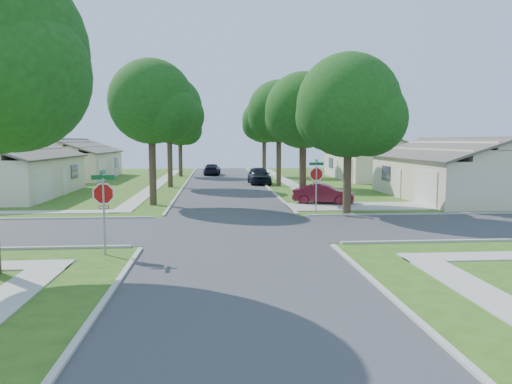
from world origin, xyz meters
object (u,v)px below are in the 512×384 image
object	(u,v)px
car_curb_west	(212,169)
stop_sign_sw	(104,197)
house_ne_near	(458,176)
stop_sign_ne	(316,176)
house_ne_far	(376,164)
tree_ne_corner	(350,110)
house_nw_far	(72,164)
tree_w_far	(180,127)
tree_w_mid	(170,111)
house_nw_near	(5,175)
car_curb_east	(259,175)
tree_e_mid	(280,114)
tree_e_far	(265,123)
car_driveway	(324,194)
tree_w_near	(152,106)
tree_e_near	(304,114)

from	to	relation	value
car_curb_west	stop_sign_sw	bearing A→B (deg)	88.38
stop_sign_sw	house_ne_near	xyz separation A→B (m)	(20.69, 15.70, -0.51)
stop_sign_ne	house_ne_far	bearing A→B (deg)	65.07
stop_sign_ne	tree_ne_corner	xyz separation A→B (m)	(1.66, -0.49, 3.56)
house_nw_far	car_curb_west	size ratio (longest dim) A/B	3.02
stop_sign_sw	tree_w_far	size ratio (longest dim) A/B	0.37
stop_sign_ne	house_ne_near	xyz separation A→B (m)	(11.29, 6.30, -0.51)
tree_w_far	house_nw_far	distance (m)	12.19
car_curb_west	tree_w_mid	bearing A→B (deg)	80.34
tree_ne_corner	house_ne_near	distance (m)	12.47
house_ne_far	house_nw_near	xyz separation A→B (m)	(-31.98, -14.00, 0.00)
car_curb_east	stop_sign_ne	bearing A→B (deg)	-87.02
stop_sign_sw	tree_e_mid	distance (m)	27.71
stop_sign_sw	tree_e_far	xyz separation A→B (m)	(9.45, 38.71, 3.95)
stop_sign_ne	car_curb_west	xyz separation A→B (m)	(-5.90, 31.26, -1.38)
car_driveway	house_ne_far	bearing A→B (deg)	-8.02
stop_sign_sw	car_curb_west	xyz separation A→B (m)	(3.50, 40.66, -1.38)
house_ne_near	house_nw_near	size ratio (longest dim) A/B	1.00
tree_e_far	house_nw_near	size ratio (longest dim) A/B	0.64
stop_sign_ne	car_driveway	size ratio (longest dim) A/B	0.78
house_ne_far	tree_w_near	bearing A→B (deg)	-135.91
tree_w_mid	car_driveway	distance (m)	17.29
stop_sign_ne	house_nw_near	bearing A→B (deg)	153.54
tree_w_mid	house_ne_near	size ratio (longest dim) A/B	0.70
tree_e_mid	house_ne_far	xyz separation A→B (m)	(11.23, 7.99, -4.74)
tree_e_far	car_driveway	xyz separation A→B (m)	(1.25, -25.31, -5.35)
tree_e_near	house_nw_far	distance (m)	31.24
tree_w_mid	car_curb_east	world-z (taller)	tree_w_mid
house_nw_near	house_nw_far	world-z (taller)	same
tree_w_near	tree_ne_corner	xyz separation A→B (m)	(11.00, -4.80, -0.52)
tree_e_mid	tree_w_far	size ratio (longest dim) A/B	1.15
house_nw_far	car_curb_east	bearing A→B (deg)	-23.91
tree_e_far	tree_w_near	world-z (taller)	tree_w_near
stop_sign_sw	house_nw_far	size ratio (longest dim) A/B	0.22
tree_e_near	tree_w_mid	size ratio (longest dim) A/B	0.87
tree_e_mid	house_nw_far	bearing A→B (deg)	152.09
tree_e_mid	house_ne_near	xyz separation A→B (m)	(11.23, -10.01, -4.74)
house_nw_near	car_driveway	distance (m)	22.89
tree_e_near	house_ne_far	size ratio (longest dim) A/B	0.61
house_nw_near	car_curb_east	world-z (taller)	house_nw_near
tree_e_near	tree_w_far	distance (m)	26.71
house_nw_near	car_curb_west	size ratio (longest dim) A/B	3.02
tree_w_near	tree_w_far	bearing A→B (deg)	90.01
tree_e_near	tree_w_far	world-z (taller)	tree_e_near
tree_e_near	tree_w_mid	xyz separation A→B (m)	(-9.39, 12.00, 0.85)
stop_sign_ne	car_driveway	xyz separation A→B (m)	(1.30, 4.00, -1.40)
tree_e_far	house_ne_near	bearing A→B (deg)	-63.97
tree_w_mid	house_ne_far	world-z (taller)	tree_w_mid
stop_sign_ne	house_ne_near	bearing A→B (deg)	29.14
tree_w_mid	stop_sign_sw	bearing A→B (deg)	-90.13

